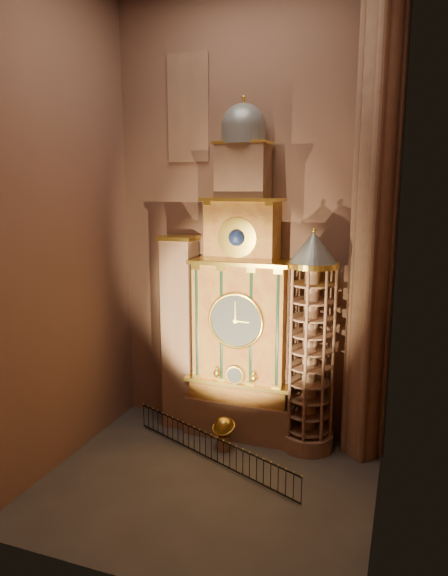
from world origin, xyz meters
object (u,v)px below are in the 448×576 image
at_px(portrait_tower, 180,332).
at_px(iron_railing, 211,448).
at_px(astronomical_clock, 242,309).
at_px(stair_turret, 310,345).
at_px(celestial_globe, 224,430).

distance_m(portrait_tower, iron_railing, 6.22).
bearing_deg(portrait_tower, astronomical_clock, -0.29).
xyz_separation_m(stair_turret, iron_railing, (-3.96, -2.87, -4.60)).
xyz_separation_m(celestial_globe, iron_railing, (-0.16, -1.24, -0.33)).
relative_size(stair_turret, iron_railing, 1.16).
bearing_deg(astronomical_clock, portrait_tower, 179.71).
bearing_deg(astronomical_clock, stair_turret, -4.30).
bearing_deg(iron_railing, portrait_tower, 133.07).
bearing_deg(portrait_tower, iron_railing, -46.93).
bearing_deg(astronomical_clock, celestial_globe, -98.93).
distance_m(astronomical_clock, portrait_tower, 3.73).
bearing_deg(astronomical_clock, iron_railing, -98.34).
bearing_deg(iron_railing, stair_turret, 35.90).
bearing_deg(portrait_tower, celestial_globe, -31.60).
height_order(astronomical_clock, portrait_tower, astronomical_clock).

